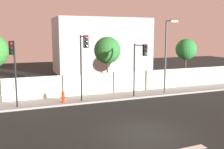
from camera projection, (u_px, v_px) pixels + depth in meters
ground_plane at (146, 134)px, 13.86m from camera, size 80.00×80.00×0.00m
sidewalk at (98, 98)px, 21.40m from camera, size 36.00×2.40×0.15m
perimeter_wall at (93, 84)px, 22.44m from camera, size 36.00×0.18×1.80m
traffic_light_left at (84, 54)px, 18.98m from camera, size 0.34×1.70×5.09m
traffic_light_center at (140, 59)px, 20.75m from camera, size 0.51×1.58×4.38m
traffic_light_right at (13, 60)px, 17.47m from camera, size 0.39×1.26×4.71m
street_lamp_curbside at (167, 51)px, 22.39m from camera, size 0.65×1.71×6.33m
fire_hydrant at (63, 97)px, 19.63m from camera, size 0.44×0.26×0.85m
roadside_tree_midleft at (107, 50)px, 23.78m from camera, size 2.47×2.47×5.09m
roadside_tree_midright at (186, 49)px, 26.94m from camera, size 2.17×2.17×4.85m
low_building_distant at (102, 45)px, 36.97m from camera, size 13.28×6.00×7.58m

